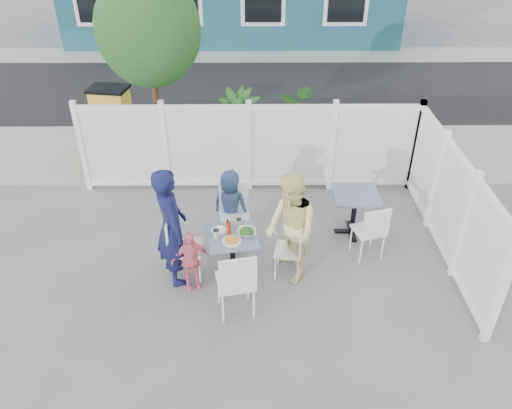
{
  "coord_description": "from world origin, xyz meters",
  "views": [
    {
      "loc": [
        0.17,
        -5.4,
        4.74
      ],
      "look_at": [
        0.21,
        0.42,
        0.93
      ],
      "focal_mm": 35.0,
      "sensor_mm": 36.0,
      "label": 1
    }
  ],
  "objects_px": {
    "chair_back": "(234,211)",
    "chair_near": "(237,280)",
    "main_table": "(232,244)",
    "spare_table": "(355,203)",
    "utility_cabinet": "(113,120)",
    "toddler": "(190,260)",
    "chair_right": "(294,246)",
    "man": "(171,227)",
    "woman": "(291,229)",
    "boy": "(230,205)",
    "chair_left": "(180,242)"
  },
  "relations": [
    {
      "from": "main_table",
      "to": "spare_table",
      "type": "distance_m",
      "value": 2.11
    },
    {
      "from": "chair_near",
      "to": "woman",
      "type": "distance_m",
      "value": 1.06
    },
    {
      "from": "main_table",
      "to": "toddler",
      "type": "relative_size",
      "value": 0.83
    },
    {
      "from": "chair_right",
      "to": "chair_near",
      "type": "height_order",
      "value": "chair_near"
    },
    {
      "from": "chair_left",
      "to": "utility_cabinet",
      "type": "bearing_deg",
      "value": -153.41
    },
    {
      "from": "chair_left",
      "to": "woman",
      "type": "distance_m",
      "value": 1.52
    },
    {
      "from": "utility_cabinet",
      "to": "boy",
      "type": "xyz_separation_m",
      "value": [
        2.48,
        -3.06,
        -0.06
      ]
    },
    {
      "from": "chair_back",
      "to": "boy",
      "type": "xyz_separation_m",
      "value": [
        -0.06,
        0.13,
        0.01
      ]
    },
    {
      "from": "chair_right",
      "to": "chair_near",
      "type": "bearing_deg",
      "value": 147.11
    },
    {
      "from": "utility_cabinet",
      "to": "boy",
      "type": "height_order",
      "value": "utility_cabinet"
    },
    {
      "from": "chair_right",
      "to": "boy",
      "type": "bearing_deg",
      "value": 56.12
    },
    {
      "from": "utility_cabinet",
      "to": "chair_right",
      "type": "relative_size",
      "value": 1.51
    },
    {
      "from": "spare_table",
      "to": "man",
      "type": "xyz_separation_m",
      "value": [
        -2.66,
        -1.05,
        0.31
      ]
    },
    {
      "from": "chair_right",
      "to": "utility_cabinet",
      "type": "bearing_deg",
      "value": 51.43
    },
    {
      "from": "main_table",
      "to": "chair_back",
      "type": "relative_size",
      "value": 0.77
    },
    {
      "from": "chair_near",
      "to": "boy",
      "type": "relative_size",
      "value": 0.88
    },
    {
      "from": "spare_table",
      "to": "man",
      "type": "bearing_deg",
      "value": -158.52
    },
    {
      "from": "chair_right",
      "to": "chair_back",
      "type": "bearing_deg",
      "value": 58.57
    },
    {
      "from": "chair_right",
      "to": "chair_near",
      "type": "relative_size",
      "value": 0.83
    },
    {
      "from": "spare_table",
      "to": "woman",
      "type": "xyz_separation_m",
      "value": [
        -1.07,
        -1.02,
        0.24
      ]
    },
    {
      "from": "chair_back",
      "to": "woman",
      "type": "bearing_deg",
      "value": 128.96
    },
    {
      "from": "main_table",
      "to": "man",
      "type": "bearing_deg",
      "value": -176.74
    },
    {
      "from": "boy",
      "to": "toddler",
      "type": "height_order",
      "value": "boy"
    },
    {
      "from": "chair_back",
      "to": "woman",
      "type": "height_order",
      "value": "woman"
    },
    {
      "from": "utility_cabinet",
      "to": "spare_table",
      "type": "relative_size",
      "value": 1.74
    },
    {
      "from": "chair_left",
      "to": "toddler",
      "type": "bearing_deg",
      "value": 35.67
    },
    {
      "from": "main_table",
      "to": "chair_left",
      "type": "bearing_deg",
      "value": -179.65
    },
    {
      "from": "chair_back",
      "to": "toddler",
      "type": "xyz_separation_m",
      "value": [
        -0.56,
        -1.02,
        -0.11
      ]
    },
    {
      "from": "spare_table",
      "to": "chair_near",
      "type": "relative_size",
      "value": 0.72
    },
    {
      "from": "toddler",
      "to": "chair_right",
      "type": "bearing_deg",
      "value": -8.9
    },
    {
      "from": "chair_back",
      "to": "chair_near",
      "type": "xyz_separation_m",
      "value": [
        0.07,
        -1.57,
        0.02
      ]
    },
    {
      "from": "chair_back",
      "to": "boy",
      "type": "distance_m",
      "value": 0.15
    },
    {
      "from": "chair_near",
      "to": "toddler",
      "type": "relative_size",
      "value": 1.12
    },
    {
      "from": "main_table",
      "to": "boy",
      "type": "bearing_deg",
      "value": 93.73
    },
    {
      "from": "spare_table",
      "to": "chair_right",
      "type": "bearing_deg",
      "value": -135.82
    },
    {
      "from": "chair_right",
      "to": "man",
      "type": "distance_m",
      "value": 1.69
    },
    {
      "from": "chair_back",
      "to": "woman",
      "type": "distance_m",
      "value": 1.15
    },
    {
      "from": "man",
      "to": "chair_back",
      "type": "bearing_deg",
      "value": -65.13
    },
    {
      "from": "spare_table",
      "to": "chair_back",
      "type": "bearing_deg",
      "value": -173.32
    },
    {
      "from": "chair_right",
      "to": "toddler",
      "type": "height_order",
      "value": "toddler"
    },
    {
      "from": "main_table",
      "to": "boy",
      "type": "distance_m",
      "value": 0.92
    },
    {
      "from": "utility_cabinet",
      "to": "man",
      "type": "xyz_separation_m",
      "value": [
        1.74,
        -4.02,
        0.23
      ]
    },
    {
      "from": "utility_cabinet",
      "to": "toddler",
      "type": "relative_size",
      "value": 1.4
    },
    {
      "from": "chair_back",
      "to": "chair_near",
      "type": "distance_m",
      "value": 1.57
    },
    {
      "from": "main_table",
      "to": "woman",
      "type": "bearing_deg",
      "value": -1.68
    },
    {
      "from": "chair_right",
      "to": "man",
      "type": "xyz_separation_m",
      "value": [
        -1.65,
        -0.06,
        0.38
      ]
    },
    {
      "from": "chair_left",
      "to": "woman",
      "type": "xyz_separation_m",
      "value": [
        1.5,
        -0.02,
        0.22
      ]
    },
    {
      "from": "spare_table",
      "to": "toddler",
      "type": "relative_size",
      "value": 0.8
    },
    {
      "from": "boy",
      "to": "toddler",
      "type": "xyz_separation_m",
      "value": [
        -0.5,
        -1.15,
        -0.13
      ]
    },
    {
      "from": "man",
      "to": "toddler",
      "type": "distance_m",
      "value": 0.52
    }
  ]
}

